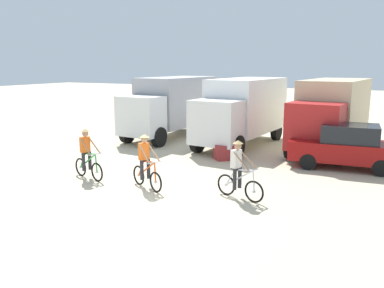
# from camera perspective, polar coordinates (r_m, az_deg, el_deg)

# --- Properties ---
(ground_plane) EXTENTS (120.00, 120.00, 0.00)m
(ground_plane) POSITION_cam_1_polar(r_m,az_deg,el_deg) (12.43, -7.05, -7.87)
(ground_plane) COLOR beige
(box_truck_grey_hauler) EXTENTS (2.85, 6.90, 3.35)m
(box_truck_grey_hauler) POSITION_cam_1_polar(r_m,az_deg,el_deg) (22.60, -2.88, 5.73)
(box_truck_grey_hauler) COLOR #9E9EA3
(box_truck_grey_hauler) RESTS_ON ground
(box_truck_avon_van) EXTENTS (2.94, 6.93, 3.35)m
(box_truck_avon_van) POSITION_cam_1_polar(r_m,az_deg,el_deg) (20.41, 7.24, 5.06)
(box_truck_avon_van) COLOR white
(box_truck_avon_van) RESTS_ON ground
(box_truck_tan_camper) EXTENTS (2.99, 6.94, 3.35)m
(box_truck_tan_camper) POSITION_cam_1_polar(r_m,az_deg,el_deg) (20.11, 19.30, 4.42)
(box_truck_tan_camper) COLOR #CCB78E
(box_truck_tan_camper) RESTS_ON ground
(sedan_parked) EXTENTS (4.33, 2.09, 1.76)m
(sedan_parked) POSITION_cam_1_polar(r_m,az_deg,el_deg) (16.87, 21.12, -0.33)
(sedan_parked) COLOR maroon
(sedan_parked) RESTS_ON ground
(cyclist_orange_shirt) EXTENTS (1.68, 0.66, 1.82)m
(cyclist_orange_shirt) POSITION_cam_1_polar(r_m,az_deg,el_deg) (14.83, -14.74, -1.61)
(cyclist_orange_shirt) COLOR black
(cyclist_orange_shirt) RESTS_ON ground
(cyclist_cowboy_hat) EXTENTS (1.59, 0.84, 1.82)m
(cyclist_cowboy_hat) POSITION_cam_1_polar(r_m,az_deg,el_deg) (13.31, -6.62, -2.77)
(cyclist_cowboy_hat) COLOR black
(cyclist_cowboy_hat) RESTS_ON ground
(cyclist_near_camera) EXTENTS (1.68, 0.66, 1.82)m
(cyclist_near_camera) POSITION_cam_1_polar(r_m,az_deg,el_deg) (12.28, 6.65, -3.96)
(cyclist_near_camera) COLOR black
(cyclist_near_camera) RESTS_ON ground
(supply_crate) EXTENTS (1.06, 1.05, 0.65)m
(supply_crate) POSITION_cam_1_polar(r_m,az_deg,el_deg) (17.39, 4.60, -1.15)
(supply_crate) COLOR #9E2D2D
(supply_crate) RESTS_ON ground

